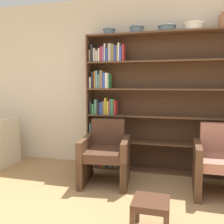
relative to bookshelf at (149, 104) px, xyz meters
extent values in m
cube|color=beige|center=(-0.25, 0.17, 0.32)|extent=(12.00, 0.06, 2.75)
cube|color=brown|center=(-0.97, -0.02, 0.01)|extent=(0.02, 0.30, 2.12)
cube|color=brown|center=(0.23, -0.02, 1.06)|extent=(2.37, 0.30, 0.03)
cube|color=brown|center=(0.23, -0.02, -1.04)|extent=(2.37, 0.30, 0.03)
cube|color=#492F1E|center=(0.23, 0.12, 0.01)|extent=(2.37, 0.01, 2.12)
cube|color=#7F6B4C|center=(-0.91, -0.07, -0.91)|extent=(0.04, 0.16, 0.24)
cube|color=#4C756B|center=(-0.86, -0.07, -0.92)|extent=(0.04, 0.17, 0.22)
cube|color=black|center=(-0.82, -0.06, -0.90)|extent=(0.02, 0.19, 0.25)
cube|color=#4C756B|center=(-0.79, -0.09, -0.89)|extent=(0.02, 0.13, 0.27)
cube|color=red|center=(-0.76, -0.07, -0.93)|extent=(0.04, 0.17, 0.19)
cube|color=gold|center=(-0.71, -0.08, -0.92)|extent=(0.03, 0.14, 0.21)
cube|color=#388C47|center=(-0.68, -0.07, -0.92)|extent=(0.02, 0.17, 0.21)
cube|color=#4C756B|center=(-0.66, -0.06, -0.92)|extent=(0.02, 0.18, 0.21)
cube|color=black|center=(-0.63, -0.05, -0.90)|extent=(0.02, 0.20, 0.26)
cube|color=#4C756B|center=(-0.61, -0.08, -0.94)|extent=(0.02, 0.13, 0.17)
cube|color=#669EB2|center=(-0.59, -0.09, -0.90)|extent=(0.03, 0.12, 0.25)
cube|color=#388C47|center=(-0.55, -0.07, -0.94)|extent=(0.03, 0.16, 0.18)
cube|color=orange|center=(-0.51, -0.07, -0.93)|extent=(0.03, 0.16, 0.20)
cube|color=#669EB2|center=(-0.48, -0.06, -0.89)|extent=(0.02, 0.17, 0.27)
cube|color=brown|center=(0.23, -0.02, -0.60)|extent=(2.37, 0.30, 0.03)
cube|color=#669EB2|center=(-0.93, -0.07, -0.45)|extent=(0.02, 0.16, 0.27)
cube|color=black|center=(-0.89, -0.09, -0.46)|extent=(0.04, 0.13, 0.26)
cube|color=black|center=(-0.85, -0.06, -0.46)|extent=(0.03, 0.19, 0.25)
cube|color=red|center=(-0.82, -0.06, -0.47)|extent=(0.03, 0.17, 0.23)
cube|color=gold|center=(-0.80, -0.07, -0.48)|extent=(0.02, 0.17, 0.21)
cube|color=orange|center=(-0.77, -0.06, -0.46)|extent=(0.02, 0.18, 0.25)
cube|color=#388C47|center=(-0.73, -0.08, -0.46)|extent=(0.04, 0.15, 0.26)
cube|color=black|center=(-0.70, -0.09, -0.49)|extent=(0.02, 0.12, 0.20)
cube|color=#334CB2|center=(-0.66, -0.05, -0.51)|extent=(0.02, 0.19, 0.16)
cube|color=red|center=(-0.64, -0.07, -0.47)|extent=(0.02, 0.16, 0.23)
cube|color=#7F6B4C|center=(-0.60, -0.06, -0.49)|extent=(0.03, 0.18, 0.19)
cube|color=#669EB2|center=(-0.57, -0.06, -0.45)|extent=(0.03, 0.18, 0.27)
cube|color=orange|center=(-0.53, -0.07, -0.50)|extent=(0.03, 0.16, 0.18)
cube|color=brown|center=(0.23, -0.02, -0.19)|extent=(2.37, 0.30, 0.02)
cube|color=black|center=(-0.92, -0.08, -0.07)|extent=(0.03, 0.14, 0.20)
cube|color=#388C47|center=(-0.88, -0.07, -0.09)|extent=(0.03, 0.17, 0.16)
cube|color=#4C756B|center=(-0.83, -0.08, -0.06)|extent=(0.04, 0.14, 0.24)
cube|color=black|center=(-0.79, -0.09, -0.08)|extent=(0.04, 0.12, 0.19)
cube|color=#334CB2|center=(-0.74, -0.08, -0.08)|extent=(0.04, 0.14, 0.19)
cube|color=#7F6B4C|center=(-0.70, -0.07, -0.07)|extent=(0.03, 0.15, 0.21)
cube|color=gold|center=(-0.67, -0.09, -0.04)|extent=(0.02, 0.12, 0.26)
cube|color=gold|center=(-0.63, -0.08, -0.07)|extent=(0.04, 0.14, 0.21)
cube|color=#994C99|center=(-0.60, -0.08, -0.05)|extent=(0.02, 0.15, 0.25)
cube|color=#388C47|center=(-0.56, -0.07, -0.05)|extent=(0.04, 0.16, 0.25)
cube|color=red|center=(-0.52, -0.06, -0.06)|extent=(0.03, 0.18, 0.23)
cube|color=brown|center=(0.23, -0.02, 0.23)|extent=(2.37, 0.30, 0.02)
cube|color=#B2A899|center=(-0.92, -0.06, 0.33)|extent=(0.03, 0.18, 0.18)
cube|color=black|center=(-0.88, -0.07, 0.37)|extent=(0.04, 0.17, 0.25)
cube|color=orange|center=(-0.84, -0.08, 0.38)|extent=(0.02, 0.15, 0.27)
cube|color=#669EB2|center=(-0.81, -0.08, 0.38)|extent=(0.02, 0.15, 0.28)
cube|color=#4C756B|center=(-0.78, -0.09, 0.35)|extent=(0.03, 0.13, 0.22)
cube|color=#7F6B4C|center=(-0.74, -0.05, 0.38)|extent=(0.04, 0.20, 0.28)
cube|color=#334CB2|center=(-0.69, -0.08, 0.36)|extent=(0.04, 0.13, 0.24)
cube|color=white|center=(-0.65, -0.06, 0.36)|extent=(0.04, 0.19, 0.24)
cube|color=#388C47|center=(-0.61, -0.07, 0.35)|extent=(0.02, 0.17, 0.22)
cube|color=brown|center=(0.23, -0.02, 0.64)|extent=(2.37, 0.30, 0.02)
cube|color=#7F6B4C|center=(-0.92, -0.07, 0.75)|extent=(0.02, 0.16, 0.18)
cube|color=black|center=(-0.89, -0.07, 0.79)|extent=(0.04, 0.16, 0.26)
cube|color=#B2A899|center=(-0.85, -0.05, 0.76)|extent=(0.03, 0.19, 0.21)
cube|color=#B2A899|center=(-0.81, -0.07, 0.74)|extent=(0.04, 0.16, 0.17)
cube|color=white|center=(-0.77, -0.07, 0.76)|extent=(0.02, 0.15, 0.20)
cube|color=red|center=(-0.74, -0.06, 0.77)|extent=(0.02, 0.19, 0.23)
cube|color=#994C99|center=(-0.71, -0.09, 0.77)|extent=(0.03, 0.13, 0.23)
cube|color=white|center=(-0.68, -0.08, 0.79)|extent=(0.02, 0.14, 0.27)
cube|color=#334CB2|center=(-0.65, -0.06, 0.75)|extent=(0.03, 0.18, 0.20)
cube|color=#B2A899|center=(-0.60, -0.08, 0.79)|extent=(0.04, 0.15, 0.27)
cube|color=#7F6B4C|center=(-0.55, -0.09, 0.79)|extent=(0.04, 0.12, 0.26)
cube|color=#334CB2|center=(-0.51, -0.08, 0.77)|extent=(0.03, 0.13, 0.23)
cube|color=#7F6B4C|center=(-0.48, -0.07, 0.77)|extent=(0.02, 0.16, 0.24)
cube|color=white|center=(-0.46, -0.07, 0.79)|extent=(0.02, 0.16, 0.27)
cube|color=#334CB2|center=(-0.43, -0.06, 0.76)|extent=(0.03, 0.19, 0.22)
cube|color=red|center=(-0.39, -0.07, 0.78)|extent=(0.02, 0.16, 0.25)
cylinder|color=slate|center=(-0.64, -0.02, 1.12)|extent=(0.18, 0.18, 0.09)
torus|color=slate|center=(-0.64, -0.02, 1.16)|extent=(0.20, 0.20, 0.02)
cylinder|color=slate|center=(-0.20, -0.02, 1.12)|extent=(0.20, 0.20, 0.10)
torus|color=slate|center=(-0.20, -0.02, 1.17)|extent=(0.22, 0.22, 0.02)
cylinder|color=slate|center=(0.25, -0.02, 1.12)|extent=(0.24, 0.24, 0.09)
torus|color=slate|center=(0.25, -0.02, 1.15)|extent=(0.27, 0.27, 0.02)
cylinder|color=silver|center=(0.62, -0.02, 1.12)|extent=(0.27, 0.27, 0.10)
torus|color=silver|center=(0.62, -0.02, 1.17)|extent=(0.29, 0.29, 0.02)
cylinder|color=#A36647|center=(1.02, -0.02, 1.16)|extent=(0.15, 0.15, 0.18)
cylinder|color=#A36647|center=(1.02, -0.02, 1.28)|extent=(0.08, 0.08, 0.05)
cube|color=brown|center=(-0.19, -0.96, -0.86)|extent=(0.08, 0.08, 0.39)
cube|color=brown|center=(-0.75, -1.03, -0.86)|extent=(0.08, 0.08, 0.39)
cube|color=brown|center=(-0.26, -0.36, -0.86)|extent=(0.08, 0.08, 0.39)
cube|color=brown|center=(-0.83, -0.42, -0.86)|extent=(0.08, 0.08, 0.39)
cube|color=#4C2D1E|center=(-0.51, -0.69, -0.64)|extent=(0.55, 0.69, 0.12)
cube|color=#4C2D1E|center=(-0.54, -0.42, -0.40)|extent=(0.49, 0.18, 0.41)
cube|color=brown|center=(-0.23, -0.66, -0.74)|extent=(0.16, 0.68, 0.63)
cube|color=brown|center=(-0.79, -0.73, -0.74)|extent=(0.16, 0.68, 0.63)
cube|color=brown|center=(0.68, -0.99, -0.86)|extent=(0.07, 0.07, 0.39)
cube|color=brown|center=(0.69, -0.38, -0.86)|extent=(0.07, 0.07, 0.39)
cube|color=#B2705B|center=(0.97, -0.69, -0.64)|extent=(0.49, 0.65, 0.12)
cube|color=#B2705B|center=(0.98, -0.41, -0.40)|extent=(0.48, 0.13, 0.41)
cube|color=brown|center=(0.69, -0.69, -0.74)|extent=(0.09, 0.68, 0.63)
cube|color=brown|center=(0.08, -1.56, -0.93)|extent=(0.04, 0.04, 0.25)
cube|color=brown|center=(0.37, -1.56, -0.93)|extent=(0.04, 0.04, 0.25)
cube|color=#4C2D1E|center=(0.23, -1.70, -0.77)|extent=(0.33, 0.33, 0.06)
camera|label=1|loc=(0.45, -3.89, 0.30)|focal=40.00mm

